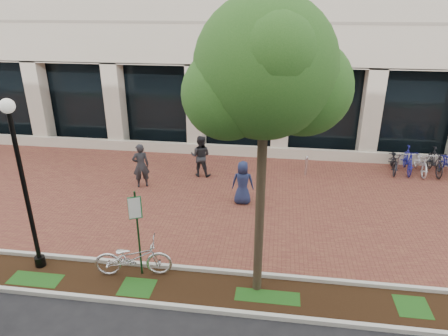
# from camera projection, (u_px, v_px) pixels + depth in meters

# --- Properties ---
(ground) EXTENTS (120.00, 120.00, 0.00)m
(ground) POSITION_uv_depth(u_px,v_px,m) (223.00, 197.00, 15.00)
(ground) COLOR black
(ground) RESTS_ON ground
(brick_plaza) EXTENTS (40.00, 9.00, 0.01)m
(brick_plaza) POSITION_uv_depth(u_px,v_px,m) (223.00, 197.00, 15.00)
(brick_plaza) COLOR brown
(brick_plaza) RESTS_ON ground
(planting_strip) EXTENTS (40.00, 1.50, 0.01)m
(planting_strip) POSITION_uv_depth(u_px,v_px,m) (193.00, 289.00, 10.20)
(planting_strip) COLOR black
(planting_strip) RESTS_ON ground
(curb_plaza_side) EXTENTS (40.00, 0.12, 0.12)m
(curb_plaza_side) POSITION_uv_depth(u_px,v_px,m) (199.00, 269.00, 10.86)
(curb_plaza_side) COLOR beige
(curb_plaza_side) RESTS_ON ground
(curb_street_side) EXTENTS (40.00, 0.12, 0.12)m
(curb_street_side) POSITION_uv_depth(u_px,v_px,m) (187.00, 308.00, 9.49)
(curb_street_side) COLOR beige
(curb_street_side) RESTS_ON ground
(parking_sign) EXTENTS (0.34, 0.07, 2.47)m
(parking_sign) POSITION_uv_depth(u_px,v_px,m) (137.00, 223.00, 10.18)
(parking_sign) COLOR #14371A
(parking_sign) RESTS_ON ground
(lamppost) EXTENTS (0.36, 0.36, 4.71)m
(lamppost) POSITION_uv_depth(u_px,v_px,m) (23.00, 179.00, 10.09)
(lamppost) COLOR black
(lamppost) RESTS_ON ground
(street_tree) EXTENTS (3.56, 2.97, 7.04)m
(street_tree) POSITION_uv_depth(u_px,v_px,m) (267.00, 77.00, 8.20)
(street_tree) COLOR #433526
(street_tree) RESTS_ON ground
(locked_bicycle) EXTENTS (2.14, 1.05, 1.08)m
(locked_bicycle) POSITION_uv_depth(u_px,v_px,m) (133.00, 257.00, 10.56)
(locked_bicycle) COLOR silver
(locked_bicycle) RESTS_ON ground
(pedestrian_left) EXTENTS (0.77, 0.67, 1.79)m
(pedestrian_left) POSITION_uv_depth(u_px,v_px,m) (141.00, 166.00, 15.58)
(pedestrian_left) COLOR #242529
(pedestrian_left) RESTS_ON ground
(pedestrian_mid) EXTENTS (0.90, 0.73, 1.76)m
(pedestrian_mid) POSITION_uv_depth(u_px,v_px,m) (201.00, 156.00, 16.59)
(pedestrian_mid) COLOR #252529
(pedestrian_mid) RESTS_ON ground
(pedestrian_right) EXTENTS (0.81, 0.55, 1.62)m
(pedestrian_right) POSITION_uv_depth(u_px,v_px,m) (243.00, 183.00, 14.28)
(pedestrian_right) COLOR #1D2548
(pedestrian_right) RESTS_ON ground
(bollard) EXTENTS (0.12, 0.12, 0.86)m
(bollard) POSITION_uv_depth(u_px,v_px,m) (306.00, 165.00, 16.79)
(bollard) COLOR silver
(bollard) RESTS_ON ground
(bike_rack_cluster) EXTENTS (3.58, 1.99, 1.11)m
(bike_rack_cluster) POSITION_uv_depth(u_px,v_px,m) (428.00, 162.00, 16.95)
(bike_rack_cluster) COLOR black
(bike_rack_cluster) RESTS_ON ground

